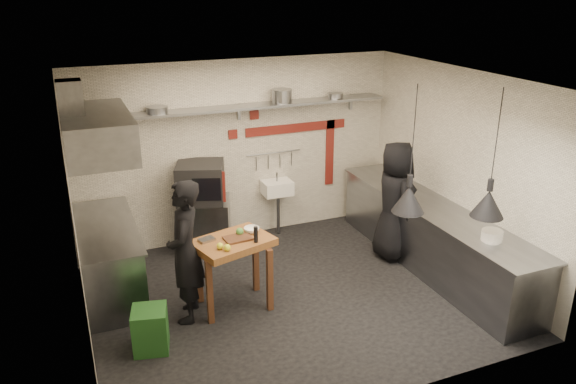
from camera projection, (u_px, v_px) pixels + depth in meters
name	position (u px, v px, depth m)	size (l,w,h in m)	color
floor	(292.00, 296.00, 7.33)	(5.00, 5.00, 0.00)	black
ceiling	(292.00, 81.00, 6.34)	(5.00, 5.00, 0.00)	beige
wall_back	(239.00, 151.00, 8.65)	(5.00, 0.04, 2.80)	silver
wall_front	(383.00, 274.00, 5.02)	(5.00, 0.04, 2.80)	silver
wall_left	(75.00, 229.00, 5.94)	(0.04, 4.20, 2.80)	silver
wall_right	(459.00, 171.00, 7.73)	(0.04, 4.20, 2.80)	silver
red_band_horiz	(296.00, 128.00, 8.87)	(1.70, 0.02, 0.14)	maroon
red_band_vert	(330.00, 153.00, 9.26)	(0.14, 0.02, 1.10)	maroon
red_tile_a	(254.00, 115.00, 8.53)	(0.14, 0.02, 0.14)	maroon
red_tile_b	(233.00, 134.00, 8.50)	(0.14, 0.02, 0.14)	maroon
back_shelf	(242.00, 107.00, 8.24)	(4.60, 0.34, 0.04)	slate
shelf_bracket_left	(107.00, 123.00, 7.73)	(0.04, 0.06, 0.24)	slate
shelf_bracket_mid	(239.00, 112.00, 8.41)	(0.04, 0.06, 0.24)	slate
shelf_bracket_right	(351.00, 102.00, 9.08)	(0.04, 0.06, 0.24)	slate
pan_far_left	(157.00, 110.00, 7.78)	(0.30, 0.30, 0.09)	slate
pan_mid_left	(159.00, 110.00, 7.79)	(0.22, 0.22, 0.07)	slate
stock_pot	(282.00, 96.00, 8.43)	(0.30, 0.30, 0.20)	slate
pan_right	(335.00, 95.00, 8.77)	(0.24, 0.24, 0.08)	slate
oven_stand	(206.00, 225.00, 8.50)	(0.71, 0.64, 0.80)	slate
combi_oven	(200.00, 182.00, 8.23)	(0.67, 0.63, 0.58)	black
oven_door	(210.00, 187.00, 8.04)	(0.45, 0.03, 0.46)	maroon
oven_glass	(207.00, 189.00, 7.95)	(0.40, 0.02, 0.34)	black
hand_sink	(277.00, 188.00, 8.91)	(0.46, 0.34, 0.22)	white
sink_tap	(277.00, 177.00, 8.85)	(0.03, 0.03, 0.14)	slate
sink_drain	(278.00, 214.00, 9.03)	(0.06, 0.06, 0.66)	slate
utensil_rail	(274.00, 153.00, 8.84)	(0.02, 0.02, 0.90)	slate
counter_right	(432.00, 238.00, 7.94)	(0.70, 3.80, 0.90)	slate
counter_right_top	(435.00, 208.00, 7.78)	(0.76, 3.90, 0.03)	slate
plate_stack	(492.00, 236.00, 6.73)	(0.25, 0.25, 0.13)	white
small_bowl_right	(492.00, 240.00, 6.72)	(0.21, 0.21, 0.05)	white
counter_left	(109.00, 260.00, 7.31)	(0.70, 1.90, 0.90)	slate
counter_left_top	(105.00, 228.00, 7.15)	(0.76, 2.00, 0.03)	slate
extractor_hood	(97.00, 133.00, 6.73)	(0.78, 1.60, 0.50)	slate
hood_duct	(71.00, 102.00, 6.50)	(0.28, 0.28, 0.50)	slate
green_bin	(150.00, 329.00, 6.20)	(0.38, 0.38, 0.50)	#1C4F1D
prep_table	(234.00, 273.00, 6.97)	(0.92, 0.64, 0.92)	brown
cutting_board	(238.00, 238.00, 6.81)	(0.33, 0.23, 0.03)	#54311E
pepper_mill	(256.00, 235.00, 6.70)	(0.05, 0.05, 0.20)	black
lemon_a	(220.00, 246.00, 6.55)	(0.08, 0.08, 0.08)	yellow
lemon_b	(227.00, 248.00, 6.51)	(0.08, 0.08, 0.08)	yellow
veg_ball	(240.00, 231.00, 6.91)	(0.09, 0.09, 0.09)	#4C923C
steel_tray	(207.00, 240.00, 6.77)	(0.19, 0.12, 0.03)	slate
bowl	(252.00, 230.00, 7.00)	(0.20, 0.20, 0.06)	white
heat_lamp_near	(412.00, 150.00, 6.44)	(0.39, 0.39, 1.53)	black
heat_lamp_far	(495.00, 154.00, 6.26)	(0.38, 0.38, 1.51)	black
chef_left	(185.00, 252.00, 6.59)	(0.64, 0.42, 1.76)	black
chef_right	(395.00, 201.00, 8.10)	(0.86, 0.56, 1.76)	black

